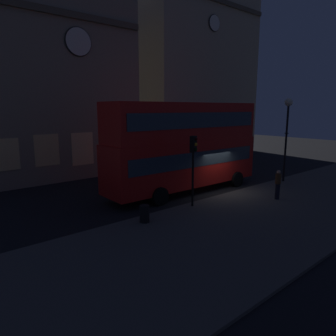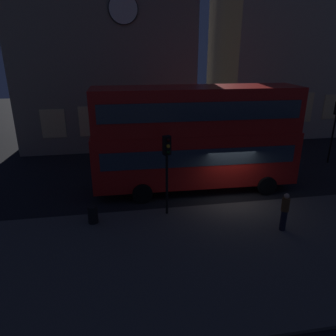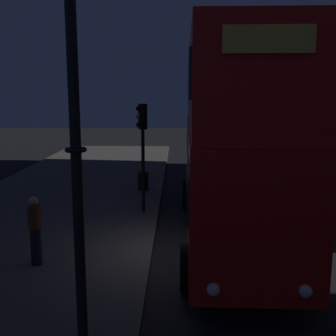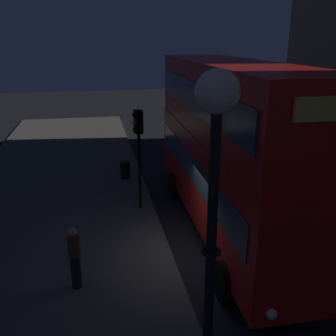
# 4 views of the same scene
# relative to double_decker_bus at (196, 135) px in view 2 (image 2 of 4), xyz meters

# --- Properties ---
(ground_plane) EXTENTS (80.00, 80.00, 0.00)m
(ground_plane) POSITION_rel_double_decker_bus_xyz_m (1.59, -1.45, -3.12)
(ground_plane) COLOR black
(sidewalk_slab) EXTENTS (44.00, 7.71, 0.12)m
(sidewalk_slab) POSITION_rel_double_decker_bus_xyz_m (1.59, -6.05, -3.06)
(sidewalk_slab) COLOR #4C4944
(sidewalk_slab) RESTS_ON ground
(building_with_clock) EXTENTS (13.17, 7.25, 14.36)m
(building_with_clock) POSITION_rel_double_decker_bus_xyz_m (-4.61, 11.14, 4.06)
(building_with_clock) COLOR gray
(building_with_clock) RESTS_ON ground
(building_plain_facade) EXTENTS (14.65, 8.94, 18.87)m
(building_plain_facade) POSITION_rel_double_decker_bus_xyz_m (12.83, 13.02, 6.31)
(building_plain_facade) COLOR tan
(building_plain_facade) RESTS_ON ground
(double_decker_bus) EXTENTS (11.01, 2.93, 5.62)m
(double_decker_bus) POSITION_rel_double_decker_bus_xyz_m (0.00, 0.00, 0.00)
(double_decker_bus) COLOR red
(double_decker_bus) RESTS_ON ground
(traffic_light_near_kerb) EXTENTS (0.38, 0.39, 3.76)m
(traffic_light_near_kerb) POSITION_rel_double_decker_bus_xyz_m (-1.99, -2.73, -0.29)
(traffic_light_near_kerb) COLOR black
(traffic_light_near_kerb) RESTS_ON sidewalk_slab
(traffic_light_far_side) EXTENTS (0.38, 0.39, 4.19)m
(traffic_light_far_side) POSITION_rel_double_decker_bus_xyz_m (10.22, 2.85, -0.12)
(traffic_light_far_side) COLOR black
(traffic_light_far_side) RESTS_ON ground
(pedestrian) EXTENTS (0.32, 0.32, 1.71)m
(pedestrian) POSITION_rel_double_decker_bus_xyz_m (2.64, -4.96, -2.12)
(pedestrian) COLOR black
(pedestrian) RESTS_ON sidewalk_slab
(litter_bin) EXTENTS (0.45, 0.45, 0.80)m
(litter_bin) POSITION_rel_double_decker_bus_xyz_m (-5.37, -3.00, -2.60)
(litter_bin) COLOR black
(litter_bin) RESTS_ON sidewalk_slab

